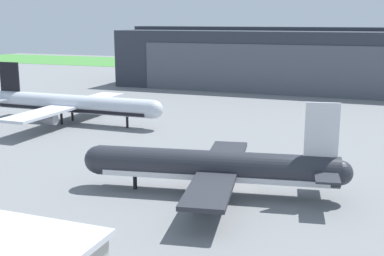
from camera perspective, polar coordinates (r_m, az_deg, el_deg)
name	(u,v)px	position (r m, az deg, el deg)	size (l,w,h in m)	color
ground_plane	(238,188)	(70.53, 5.34, -6.87)	(440.00, 440.00, 0.00)	slate
grass_field_strip	(340,69)	(247.30, 16.68, 6.50)	(440.00, 56.00, 0.08)	#478B3D
maintenance_hangar	(274,58)	(177.65, 9.37, 7.93)	(103.56, 41.22, 20.70)	#2D333D
airliner_near_right	(213,167)	(66.80, 2.44, -4.52)	(35.85, 30.11, 13.03)	#282B33
airliner_far_left	(72,104)	(115.81, -13.60, 2.66)	(44.52, 39.92, 13.37)	silver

